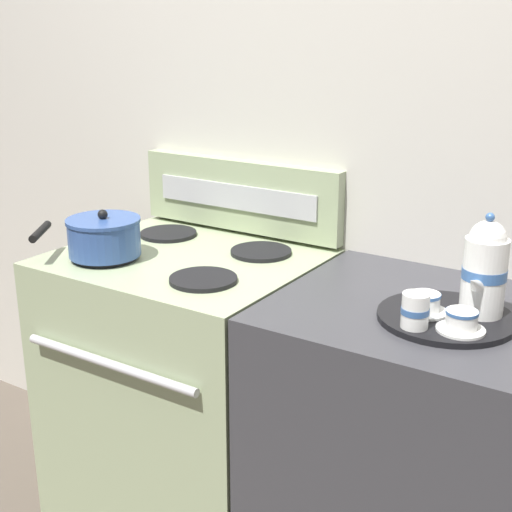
% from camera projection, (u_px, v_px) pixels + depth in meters
% --- Properties ---
extents(wall_back, '(6.00, 0.05, 2.20)m').
position_uv_depth(wall_back, '(346.00, 188.00, 2.07)').
color(wall_back, beige).
rests_on(wall_back, ground).
extents(stove, '(0.72, 0.65, 0.93)m').
position_uv_depth(stove, '(189.00, 399.00, 2.18)').
color(stove, '#9EAD84').
rests_on(stove, ground).
extents(control_panel, '(0.70, 0.05, 0.22)m').
position_uv_depth(control_panel, '(240.00, 195.00, 2.23)').
color(control_panel, '#9EAD84').
rests_on(control_panel, stove).
extents(side_counter, '(0.68, 0.62, 0.92)m').
position_uv_depth(side_counter, '(408.00, 475.00, 1.81)').
color(side_counter, '#38383D').
rests_on(side_counter, ground).
extents(saucepan, '(0.30, 0.27, 0.13)m').
position_uv_depth(saucepan, '(103.00, 237.00, 1.99)').
color(saucepan, '#335193').
rests_on(saucepan, stove).
extents(serving_tray, '(0.31, 0.31, 0.01)m').
position_uv_depth(serving_tray, '(446.00, 317.00, 1.59)').
color(serving_tray, black).
rests_on(serving_tray, side_counter).
extents(teapot, '(0.10, 0.16, 0.23)m').
position_uv_depth(teapot, '(484.00, 269.00, 1.56)').
color(teapot, white).
rests_on(teapot, serving_tray).
extents(teacup_left, '(0.10, 0.10, 0.05)m').
position_uv_depth(teacup_left, '(461.00, 321.00, 1.50)').
color(teacup_left, white).
rests_on(teacup_left, serving_tray).
extents(teacup_right, '(0.10, 0.10, 0.05)m').
position_uv_depth(teacup_right, '(425.00, 303.00, 1.60)').
color(teacup_right, white).
rests_on(teacup_right, serving_tray).
extents(creamer_jug, '(0.06, 0.06, 0.08)m').
position_uv_depth(creamer_jug, '(415.00, 310.00, 1.51)').
color(creamer_jug, white).
rests_on(creamer_jug, serving_tray).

